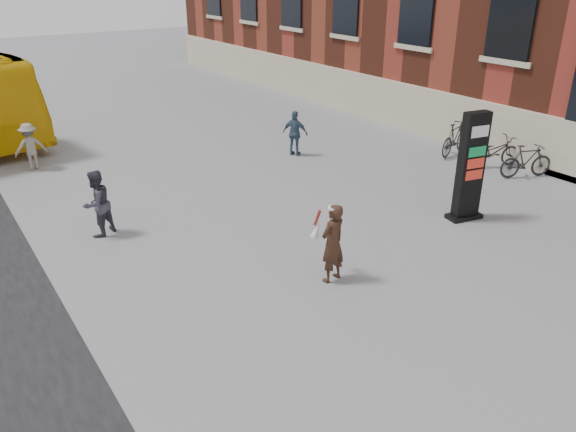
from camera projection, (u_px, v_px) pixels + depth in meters
ground at (354, 290)px, 11.31m from camera, size 100.00×100.00×0.00m
info_pylon at (471, 167)px, 13.93m from camera, size 0.96×0.61×2.78m
woman at (332, 242)px, 11.32m from camera, size 0.72×0.67×1.70m
pedestrian_a at (97, 204)px, 13.28m from camera, size 0.99×0.92×1.63m
pedestrian_b at (30, 147)px, 17.66m from camera, size 0.98×0.57×1.50m
pedestrian_c at (295, 133)px, 18.98m from camera, size 0.81×0.96×1.53m
bike_5 at (526, 161)px, 17.09m from camera, size 1.78×1.10×1.03m
bike_6 at (494, 152)px, 17.99m from camera, size 2.01×1.18×1.00m
bike_7 at (455, 138)px, 19.16m from camera, size 1.94×1.03×1.12m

